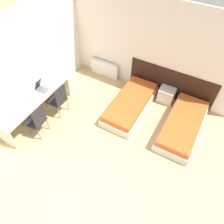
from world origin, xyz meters
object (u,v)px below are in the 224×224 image
(nightstand, at_px, (166,95))
(laptop, at_px, (41,88))
(bed_near_window, at_px, (131,104))
(chair_near_laptop, at_px, (58,99))
(chair_near_notebook, at_px, (37,120))
(bed_near_door, at_px, (183,125))

(nightstand, distance_m, laptop, 3.45)
(bed_near_window, relative_size, chair_near_laptop, 2.05)
(chair_near_notebook, bearing_deg, chair_near_laptop, 84.31)
(bed_near_window, bearing_deg, chair_near_laptop, -146.73)
(nightstand, distance_m, chair_near_notebook, 3.58)
(chair_near_laptop, xyz_separation_m, chair_near_notebook, (-0.00, -0.81, 0.00))
(bed_near_window, height_order, laptop, laptop)
(bed_near_window, height_order, bed_near_door, same)
(nightstand, bearing_deg, chair_near_notebook, -131.38)
(bed_near_door, height_order, laptop, laptop)
(chair_near_laptop, relative_size, chair_near_notebook, 1.00)
(chair_near_laptop, bearing_deg, nightstand, 39.63)
(chair_near_laptop, xyz_separation_m, laptop, (-0.44, -0.08, 0.26))
(chair_near_notebook, height_order, laptop, laptop)
(bed_near_door, xyz_separation_m, chair_near_notebook, (-3.10, -1.87, 0.34))
(chair_near_notebook, bearing_deg, bed_near_door, 25.48)
(bed_near_door, relative_size, chair_near_notebook, 2.05)
(bed_near_door, bearing_deg, nightstand, 132.84)
(bed_near_door, bearing_deg, bed_near_window, 180.00)
(chair_near_laptop, height_order, chair_near_notebook, same)
(chair_near_notebook, bearing_deg, bed_near_window, 43.60)
(laptop, bearing_deg, nightstand, 32.07)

